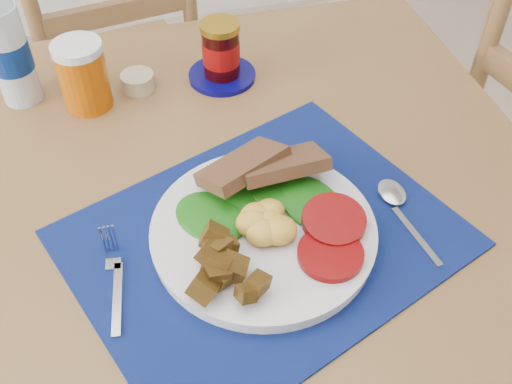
% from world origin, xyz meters
% --- Properties ---
extents(table, '(1.40, 0.90, 0.75)m').
position_xyz_m(table, '(0.00, 0.20, 0.67)').
color(table, brown).
rests_on(table, ground).
extents(chair_far, '(0.47, 0.46, 1.11)m').
position_xyz_m(chair_far, '(0.07, 0.92, 0.56)').
color(chair_far, brown).
rests_on(chair_far, ground).
extents(placemat, '(0.61, 0.55, 0.00)m').
position_xyz_m(placemat, '(0.23, 0.05, 0.75)').
color(placemat, black).
rests_on(placemat, table).
extents(breakfast_plate, '(0.31, 0.31, 0.07)m').
position_xyz_m(breakfast_plate, '(0.22, 0.04, 0.78)').
color(breakfast_plate, silver).
rests_on(breakfast_plate, placemat).
extents(fork, '(0.03, 0.16, 0.00)m').
position_xyz_m(fork, '(0.02, 0.03, 0.76)').
color(fork, '#B2B5BA').
rests_on(fork, placemat).
extents(spoon, '(0.04, 0.17, 0.00)m').
position_xyz_m(spoon, '(0.43, 0.05, 0.76)').
color(spoon, '#B2B5BA').
rests_on(spoon, placemat).
extents(water_bottle, '(0.07, 0.07, 0.23)m').
position_xyz_m(water_bottle, '(-0.10, 0.47, 0.85)').
color(water_bottle, '#ADBFCC').
rests_on(water_bottle, table).
extents(juice_glass, '(0.08, 0.08, 0.11)m').
position_xyz_m(juice_glass, '(0.01, 0.42, 0.81)').
color(juice_glass, '#AF4B04').
rests_on(juice_glass, table).
extents(ramekin, '(0.06, 0.06, 0.03)m').
position_xyz_m(ramekin, '(0.10, 0.44, 0.76)').
color(ramekin, tan).
rests_on(ramekin, table).
extents(jam_on_saucer, '(0.12, 0.12, 0.11)m').
position_xyz_m(jam_on_saucer, '(0.25, 0.44, 0.80)').
color(jam_on_saucer, '#060556').
rests_on(jam_on_saucer, table).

